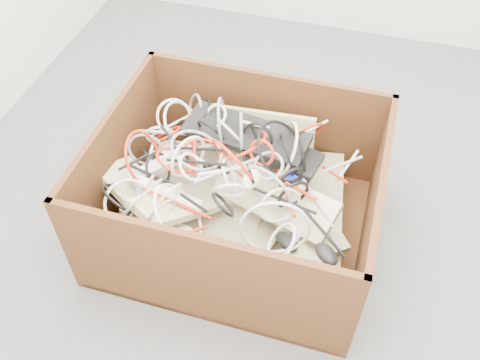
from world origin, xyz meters
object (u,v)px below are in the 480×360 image
(cardboard_box, at_px, (235,209))
(vga_plug, at_px, (293,180))
(power_strip_right, at_px, (169,196))
(power_strip_left, at_px, (162,165))

(cardboard_box, xyz_separation_m, vga_plug, (0.22, 0.01, 0.23))
(power_strip_right, relative_size, vga_plug, 5.52)
(cardboard_box, distance_m, power_strip_left, 0.36)
(power_strip_right, bearing_deg, power_strip_left, 125.95)
(power_strip_left, relative_size, vga_plug, 5.96)
(cardboard_box, relative_size, power_strip_left, 3.97)
(power_strip_left, bearing_deg, cardboard_box, -33.01)
(cardboard_box, xyz_separation_m, power_strip_left, (-0.29, -0.03, 0.21))
(power_strip_right, height_order, vga_plug, vga_plug)
(power_strip_left, distance_m, vga_plug, 0.52)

